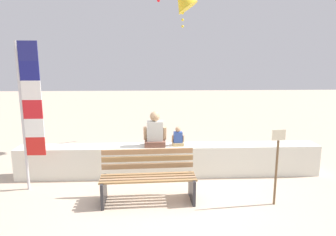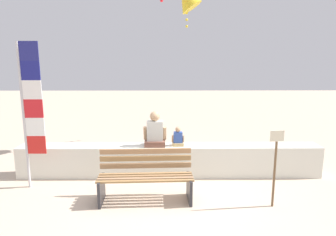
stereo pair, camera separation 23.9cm
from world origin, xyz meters
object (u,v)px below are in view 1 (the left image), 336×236
at_px(sign_post, 277,161).
at_px(person_adult, 155,132).
at_px(flag_banner, 28,107).
at_px(person_child, 178,138).
at_px(park_bench, 148,177).

bearing_deg(sign_post, person_adult, 145.07).
bearing_deg(sign_post, flag_banner, 169.27).
bearing_deg(flag_banner, person_adult, 14.50).
height_order(person_child, flag_banner, flag_banner).
distance_m(flag_banner, sign_post, 4.55).
bearing_deg(park_bench, person_adult, 83.54).
xyz_separation_m(person_adult, sign_post, (2.06, -1.44, -0.17)).
distance_m(person_child, sign_post, 2.13).
relative_size(park_bench, flag_banner, 0.60).
relative_size(person_child, sign_post, 0.31).
distance_m(person_child, flag_banner, 3.00).
bearing_deg(park_bench, sign_post, -7.33).
distance_m(park_bench, sign_post, 2.24).
bearing_deg(sign_post, park_bench, 172.67).
relative_size(park_bench, person_adult, 2.27).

